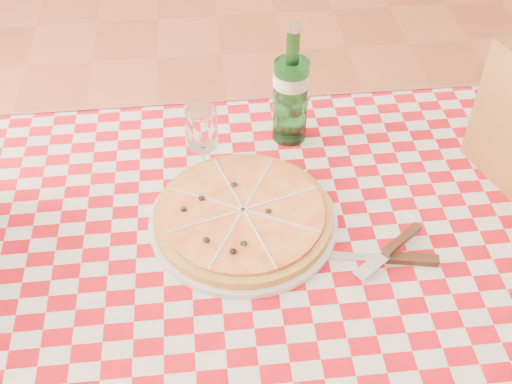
# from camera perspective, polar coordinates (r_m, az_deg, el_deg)

# --- Properties ---
(dining_table) EXTENTS (1.20, 0.80, 0.75)m
(dining_table) POSITION_cam_1_polar(r_m,az_deg,el_deg) (1.35, 1.12, -6.56)
(dining_table) COLOR brown
(dining_table) RESTS_ON ground
(tablecloth) EXTENTS (1.30, 0.90, 0.01)m
(tablecloth) POSITION_cam_1_polar(r_m,az_deg,el_deg) (1.27, 1.18, -3.87)
(tablecloth) COLOR #A20915
(tablecloth) RESTS_ON dining_table
(pizza_plate) EXTENTS (0.47, 0.47, 0.05)m
(pizza_plate) POSITION_cam_1_polar(r_m,az_deg,el_deg) (1.27, -1.14, -2.05)
(pizza_plate) COLOR #CC8A44
(pizza_plate) RESTS_ON tablecloth
(water_bottle) EXTENTS (0.11, 0.11, 0.29)m
(water_bottle) POSITION_cam_1_polar(r_m,az_deg,el_deg) (1.41, 3.15, 9.55)
(water_bottle) COLOR #196426
(water_bottle) RESTS_ON tablecloth
(wine_glass) EXTENTS (0.08, 0.08, 0.17)m
(wine_glass) POSITION_cam_1_polar(r_m,az_deg,el_deg) (1.35, -4.73, 4.40)
(wine_glass) COLOR silver
(wine_glass) RESTS_ON tablecloth
(cutlery) EXTENTS (0.31, 0.28, 0.03)m
(cutlery) POSITION_cam_1_polar(r_m,az_deg,el_deg) (1.24, 11.40, -5.50)
(cutlery) COLOR silver
(cutlery) RESTS_ON tablecloth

